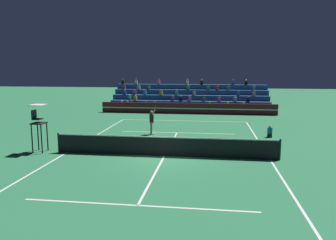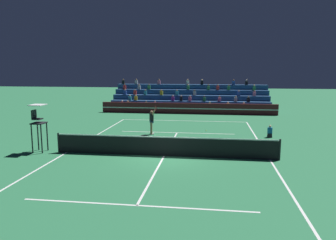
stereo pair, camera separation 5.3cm
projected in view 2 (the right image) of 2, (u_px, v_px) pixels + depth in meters
ground_plane at (164, 156)px, 17.51m from camera, size 120.00×120.00×0.00m
court_lines at (164, 156)px, 17.51m from camera, size 11.10×23.90×0.01m
tennis_net at (164, 146)px, 17.43m from camera, size 12.00×0.10×1.10m
sponsor_banner_wall at (188, 108)px, 33.56m from camera, size 18.00×0.26×1.10m
bleacher_stand at (190, 100)px, 37.21m from camera, size 17.38×4.75×3.38m
umpire_chair at (38, 122)px, 18.18m from camera, size 0.76×0.84×2.67m
ball_kid_courtside at (270, 133)px, 22.18m from camera, size 0.30×0.36×0.84m
tennis_player at (152, 121)px, 22.99m from camera, size 0.72×1.28×2.20m
tennis_ball at (206, 131)px, 24.46m from camera, size 0.07×0.07×0.07m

